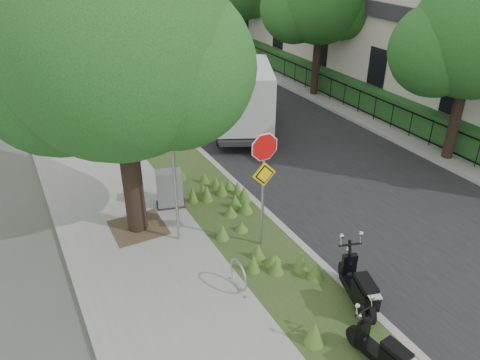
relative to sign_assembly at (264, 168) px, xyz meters
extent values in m
plane|color=#4C5147|center=(1.40, -0.58, -2.33)|extent=(120.00, 120.00, 0.00)
cube|color=gray|center=(-2.85, 9.42, -2.27)|extent=(3.50, 60.00, 0.12)
cube|color=#2C3F1B|center=(-0.10, 9.42, -2.27)|extent=(2.00, 60.00, 0.12)
cube|color=#9E9991|center=(0.90, 9.42, -2.26)|extent=(0.20, 60.00, 0.13)
cube|color=black|center=(4.40, 9.42, -2.32)|extent=(7.00, 60.00, 0.01)
cube|color=#9E9991|center=(7.90, 9.42, -2.26)|extent=(0.20, 60.00, 0.13)
cube|color=gray|center=(9.60, 9.42, -2.27)|extent=(3.20, 60.00, 0.12)
cylinder|color=black|center=(-2.60, 2.22, 0.03)|extent=(0.52, 0.52, 4.48)
sphere|color=#1B4617|center=(-2.60, 2.22, 2.75)|extent=(5.40, 5.40, 5.40)
sphere|color=#1B4617|center=(-3.81, 3.03, 2.08)|extent=(4.05, 4.05, 4.05)
sphere|color=#1B4617|center=(-1.52, 1.54, 2.21)|extent=(3.78, 3.78, 3.78)
cube|color=#473828|center=(-2.60, 2.22, -2.20)|extent=(1.40, 1.40, 0.01)
cylinder|color=#A5A8AD|center=(-1.80, 1.22, -0.21)|extent=(0.08, 0.08, 4.00)
torus|color=#A5A8AD|center=(-1.30, -1.18, -1.83)|extent=(0.05, 0.77, 0.77)
cube|color=#A5A8AD|center=(-1.30, -1.54, -2.19)|extent=(0.06, 0.06, 0.04)
cube|color=#A5A8AD|center=(-1.30, -0.82, -2.19)|extent=(0.06, 0.06, 0.04)
cylinder|color=#A5A8AD|center=(0.00, 0.02, -0.71)|extent=(0.07, 0.07, 3.00)
cylinder|color=red|center=(0.00, -0.01, 0.54)|extent=(0.86, 0.03, 0.86)
cylinder|color=white|center=(0.00, 0.00, 0.54)|extent=(0.94, 0.02, 0.94)
cube|color=yellow|center=(0.00, -0.01, -0.16)|extent=(0.64, 0.03, 0.64)
cube|color=black|center=(8.60, 9.42, -1.26)|extent=(0.04, 24.00, 0.04)
cube|color=black|center=(8.60, 9.42, -2.06)|extent=(0.04, 24.00, 0.04)
cylinder|color=black|center=(8.60, 9.42, -1.71)|extent=(0.03, 0.03, 1.00)
cube|color=#18431E|center=(9.30, 9.42, -1.66)|extent=(1.00, 24.00, 1.10)
cube|color=beige|center=(12.90, 9.42, 1.67)|extent=(7.00, 26.00, 8.00)
cube|color=#2D2D33|center=(9.35, 9.42, 1.97)|extent=(0.25, 26.00, 0.60)
cylinder|color=black|center=(8.40, 1.42, -0.30)|extent=(0.36, 0.36, 3.81)
sphere|color=#1B4617|center=(8.40, 1.42, 2.01)|extent=(4.00, 4.00, 4.00)
sphere|color=#1B4617|center=(7.50, 2.02, 1.51)|extent=(3.00, 3.00, 3.00)
cylinder|color=black|center=(8.40, 9.42, -0.19)|extent=(0.36, 0.36, 4.03)
sphere|color=#1B4617|center=(7.46, 10.05, 1.73)|extent=(3.15, 3.15, 3.15)
sphere|color=#1B4617|center=(9.24, 8.89, 1.84)|extent=(2.94, 2.94, 2.94)
cylinder|color=black|center=(8.40, 17.42, -0.39)|extent=(0.36, 0.36, 3.64)
cylinder|color=black|center=(-0.05, -3.72, -1.97)|extent=(0.16, 0.48, 0.47)
cube|color=black|center=(0.02, -4.32, -1.96)|extent=(0.43, 1.06, 0.16)
cube|color=black|center=(0.06, -4.58, -1.51)|extent=(0.33, 0.57, 0.11)
cylinder|color=black|center=(0.95, -2.13, -1.94)|extent=(0.27, 0.54, 0.53)
cylinder|color=black|center=(0.58, -3.33, -1.94)|extent=(0.27, 0.54, 0.53)
cube|color=black|center=(0.75, -2.78, -1.92)|extent=(0.67, 1.22, 0.18)
cube|color=black|center=(0.65, -3.12, -1.68)|extent=(0.54, 0.74, 0.41)
cube|color=black|center=(0.66, -3.07, -1.41)|extent=(0.47, 0.67, 0.12)
cube|color=#262628|center=(3.27, 7.25, -1.84)|extent=(3.85, 5.41, 0.17)
cube|color=#B7BABC|center=(4.08, 9.03, -1.02)|extent=(2.34, 2.04, 1.53)
cube|color=silver|center=(3.05, 6.77, -0.64)|extent=(3.43, 4.18, 2.10)
cube|color=#262628|center=(-1.40, 2.92, -2.19)|extent=(0.94, 0.75, 0.04)
cube|color=slate|center=(-1.40, 2.92, -1.66)|extent=(0.83, 0.64, 1.10)
camera|label=1|loc=(-5.06, -8.38, 5.03)|focal=35.00mm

